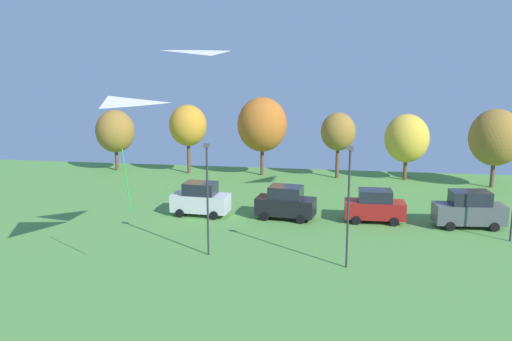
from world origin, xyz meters
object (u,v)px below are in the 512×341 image
(light_post_2, at_px, (349,201))
(treeline_tree_5, at_px, (496,138))
(kite_flying_2, at_px, (212,76))
(treeline_tree_3, at_px, (338,132))
(kite_flying_0, at_px, (110,120))
(treeline_tree_1, at_px, (188,126))
(treeline_tree_0, at_px, (115,131))
(parked_car_third_from_left, at_px, (375,206))
(parked_car_second_from_left, at_px, (286,203))
(treeline_tree_2, at_px, (262,125))
(light_post_1, at_px, (207,194))
(parked_car_rightmost_in_row, at_px, (469,210))
(treeline_tree_4, at_px, (407,138))
(parked_car_leftmost, at_px, (201,199))

(light_post_2, xyz_separation_m, treeline_tree_5, (13.38, 22.14, 0.76))
(kite_flying_2, height_order, treeline_tree_3, kite_flying_2)
(kite_flying_0, distance_m, treeline_tree_5, 36.13)
(kite_flying_0, height_order, treeline_tree_3, kite_flying_0)
(treeline_tree_5, bearing_deg, treeline_tree_1, 176.32)
(treeline_tree_0, relative_size, treeline_tree_1, 0.91)
(treeline_tree_5, bearing_deg, parked_car_third_from_left, -131.41)
(parked_car_second_from_left, xyz_separation_m, light_post_2, (4.41, -9.05, 2.67))
(treeline_tree_1, xyz_separation_m, treeline_tree_2, (7.66, 0.23, 0.21))
(light_post_2, bearing_deg, treeline_tree_5, 58.86)
(kite_flying_0, xyz_separation_m, parked_car_second_from_left, (8.07, 11.86, -7.25))
(treeline_tree_1, bearing_deg, treeline_tree_2, 1.74)
(light_post_1, xyz_separation_m, treeline_tree_1, (-7.85, 23.30, 1.16))
(parked_car_second_from_left, height_order, parked_car_rightmost_in_row, parked_car_rightmost_in_row)
(kite_flying_2, relative_size, parked_car_second_from_left, 0.75)
(kite_flying_2, height_order, treeline_tree_2, kite_flying_2)
(kite_flying_0, bearing_deg, treeline_tree_1, 97.62)
(light_post_1, relative_size, treeline_tree_5, 0.94)
(kite_flying_2, relative_size, treeline_tree_0, 0.53)
(parked_car_third_from_left, relative_size, treeline_tree_2, 0.54)
(kite_flying_2, xyz_separation_m, treeline_tree_0, (-17.30, 27.88, -6.57))
(parked_car_rightmost_in_row, bearing_deg, parked_car_third_from_left, 170.92)
(parked_car_third_from_left, distance_m, treeline_tree_0, 30.30)
(parked_car_second_from_left, height_order, treeline_tree_2, treeline_tree_2)
(parked_car_third_from_left, bearing_deg, parked_car_second_from_left, -179.05)
(treeline_tree_1, relative_size, treeline_tree_4, 1.10)
(light_post_2, relative_size, treeline_tree_5, 0.96)
(light_post_1, bearing_deg, parked_car_leftmost, 107.76)
(treeline_tree_4, xyz_separation_m, treeline_tree_5, (7.58, -2.08, 0.54))
(treeline_tree_3, bearing_deg, kite_flying_0, -113.48)
(treeline_tree_2, bearing_deg, parked_car_second_from_left, -75.28)
(treeline_tree_0, bearing_deg, treeline_tree_5, -3.31)
(kite_flying_0, xyz_separation_m, light_post_1, (4.26, 3.55, -4.65))
(kite_flying_0, height_order, light_post_1, kite_flying_0)
(parked_car_second_from_left, relative_size, treeline_tree_5, 0.62)
(kite_flying_2, bearing_deg, treeline_tree_3, 77.74)
(kite_flying_2, distance_m, treeline_tree_5, 33.25)
(parked_car_third_from_left, xyz_separation_m, parked_car_rightmost_in_row, (6.45, -0.34, 0.10))
(parked_car_leftmost, relative_size, light_post_1, 0.65)
(kite_flying_2, xyz_separation_m, treeline_tree_4, (12.60, 27.79, -6.65))
(parked_car_second_from_left, xyz_separation_m, treeline_tree_4, (10.20, 15.17, 2.89))
(light_post_2, bearing_deg, kite_flying_2, -152.33)
(kite_flying_2, relative_size, parked_car_leftmost, 0.77)
(parked_car_leftmost, distance_m, parked_car_rightmost_in_row, 19.36)
(parked_car_rightmost_in_row, relative_size, treeline_tree_0, 0.77)
(parked_car_second_from_left, xyz_separation_m, treeline_tree_3, (3.60, 14.99, 3.41))
(parked_car_leftmost, distance_m, treeline_tree_2, 15.95)
(parked_car_second_from_left, distance_m, treeline_tree_4, 18.50)
(treeline_tree_1, bearing_deg, treeline_tree_0, 178.04)
(parked_car_rightmost_in_row, bearing_deg, treeline_tree_2, 131.76)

